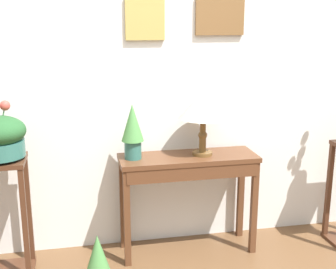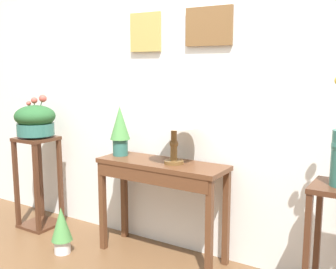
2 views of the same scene
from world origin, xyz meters
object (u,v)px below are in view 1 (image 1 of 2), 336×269
potted_plant_on_console (133,129)px  potted_plant_floor (98,259)px  table_lamp (203,106)px  console_table (189,174)px  pedestal_stand_left (6,218)px

potted_plant_on_console → potted_plant_floor: size_ratio=1.05×
table_lamp → potted_plant_floor: size_ratio=1.28×
potted_plant_on_console → console_table: bearing=-4.7°
table_lamp → pedestal_stand_left: bearing=-176.5°
potted_plant_on_console → potted_plant_floor: 0.92m
table_lamp → potted_plant_floor: 1.29m
table_lamp → potted_plant_on_console: 0.54m
table_lamp → potted_plant_floor: table_lamp is taller
table_lamp → potted_plant_floor: (-0.81, -0.38, -0.93)m
potted_plant_floor → potted_plant_on_console: bearing=53.1°
pedestal_stand_left → potted_plant_floor: (0.60, -0.29, -0.21)m
potted_plant_on_console → pedestal_stand_left: 1.06m
potted_plant_floor → console_table: bearing=27.1°
table_lamp → pedestal_stand_left: size_ratio=0.58×
pedestal_stand_left → potted_plant_floor: pedestal_stand_left is taller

